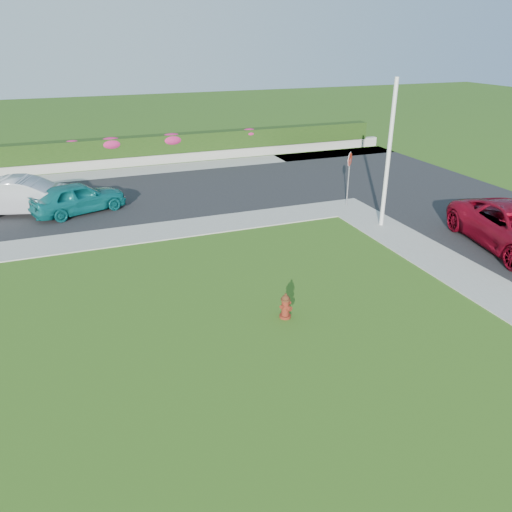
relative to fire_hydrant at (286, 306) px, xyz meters
name	(u,v)px	position (x,y,z in m)	size (l,w,h in m)	color
ground	(288,342)	(-0.44, -1.16, -0.35)	(120.00, 120.00, 0.00)	black
street_far	(65,204)	(-5.44, 12.84, -0.33)	(26.00, 8.00, 0.04)	black
sidewalk_far	(40,247)	(-6.44, 7.84, -0.33)	(24.00, 2.00, 0.04)	gray
curb_corner	(347,207)	(6.56, 7.84, -0.33)	(2.00, 2.00, 0.04)	gray
sidewalk_beyond	(136,171)	(-1.44, 17.84, -0.33)	(34.00, 2.00, 0.04)	gray
retaining_wall	(132,161)	(-1.44, 19.34, -0.05)	(34.00, 0.40, 0.60)	gray
hedge	(130,146)	(-1.44, 19.44, 0.80)	(32.00, 0.90, 1.10)	black
fire_hydrant	(286,306)	(0.00, 0.00, 0.00)	(0.38, 0.37, 0.75)	#4B120B
sedan_teal	(78,198)	(-4.83, 11.33, 0.37)	(1.61, 4.01, 1.37)	#0D6163
sedan_silver	(27,196)	(-6.91, 12.08, 0.47)	(1.66, 4.75, 1.57)	#A8AAB0
utility_pole	(389,156)	(6.67, 5.27, 2.55)	(0.16, 0.16, 5.80)	silver
stop_sign	(349,166)	(6.68, 8.07, 1.49)	(0.49, 0.49, 2.48)	slate
flower_clump_c	(72,145)	(-4.63, 19.34, 1.14)	(1.02, 0.66, 0.51)	#BF206B
flower_clump_d	(111,144)	(-2.51, 19.34, 1.06)	(1.47, 0.94, 0.73)	#BF206B
flower_clump_e	(172,139)	(1.06, 19.34, 1.05)	(1.49, 0.96, 0.75)	#BF206B
flower_clump_f	(249,133)	(6.06, 19.34, 1.12)	(1.16, 0.74, 0.58)	#BF206B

